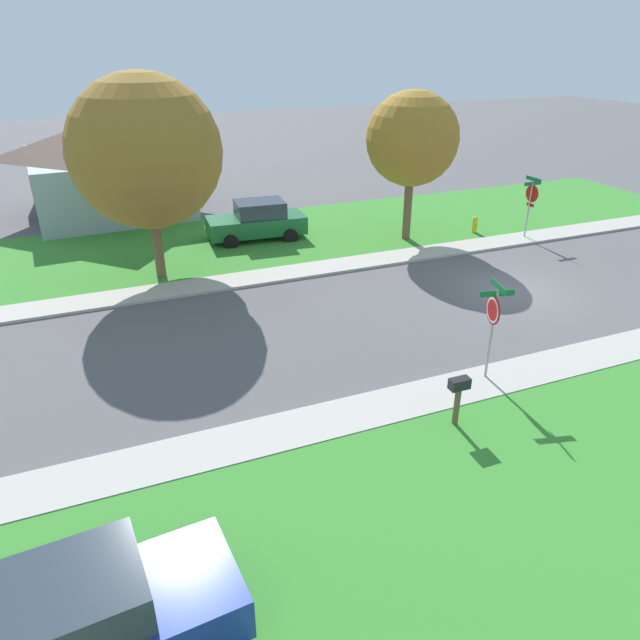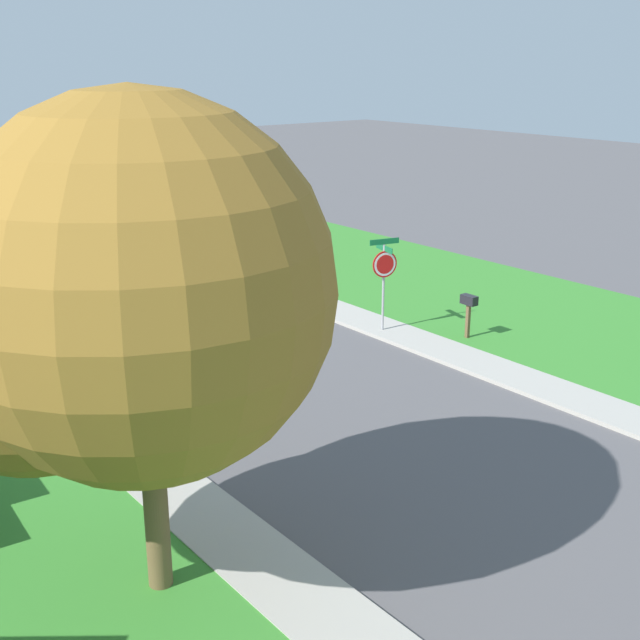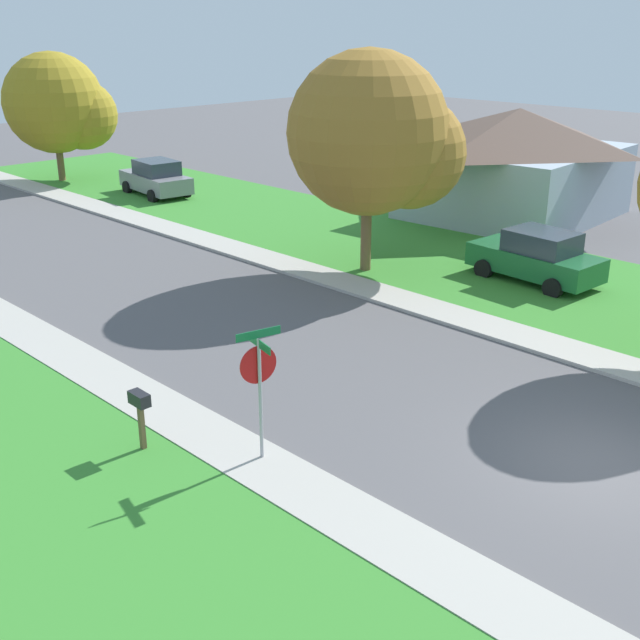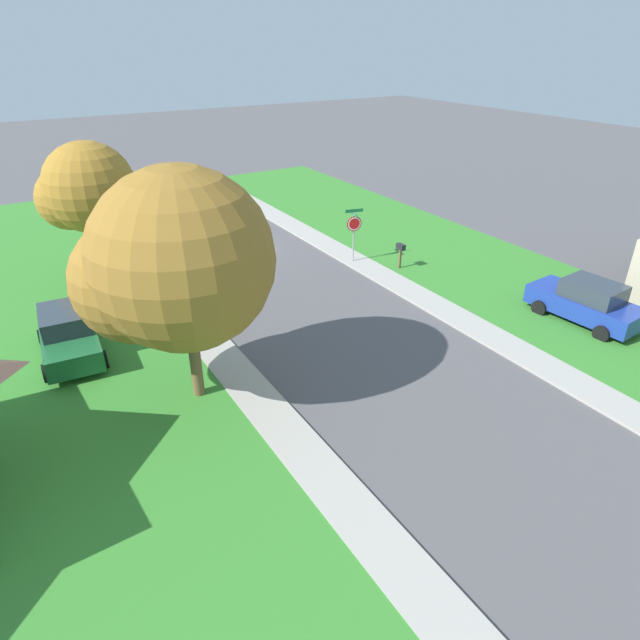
# 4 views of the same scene
# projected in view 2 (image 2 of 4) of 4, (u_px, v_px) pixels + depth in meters

# --- Properties ---
(ground_plane) EXTENTS (120.00, 120.00, 0.00)m
(ground_plane) POSITION_uv_depth(u_px,v_px,m) (166.00, 323.00, 24.70)
(ground_plane) COLOR #565456
(sidewalk_east) EXTENTS (1.40, 56.00, 0.10)m
(sidewalk_east) POSITION_uv_depth(u_px,v_px,m) (259.00, 562.00, 12.92)
(sidewalk_east) COLOR #ADA89E
(sidewalk_east) RESTS_ON ground
(sidewalk_west) EXTENTS (1.40, 56.00, 0.10)m
(sidewalk_west) POSITION_uv_depth(u_px,v_px,m) (609.00, 411.00, 18.42)
(sidewalk_west) COLOR #ADA89E
(sidewalk_west) RESTS_ON ground
(stop_sign_far_corner) EXTENTS (0.90, 0.90, 2.77)m
(stop_sign_far_corner) POSITION_uv_depth(u_px,v_px,m) (384.00, 270.00, 23.22)
(stop_sign_far_corner) COLOR #9E9EA3
(stop_sign_far_corner) RESTS_ON ground
(tree_across_left) EXTENTS (5.69, 5.29, 7.32)m
(tree_across_left) POSITION_uv_depth(u_px,v_px,m) (114.00, 302.00, 10.99)
(tree_across_left) COLOR brown
(tree_across_left) RESTS_ON ground
(mailbox) EXTENTS (0.24, 0.48, 1.31)m
(mailbox) POSITION_uv_depth(u_px,v_px,m) (469.00, 306.00, 22.90)
(mailbox) COLOR brown
(mailbox) RESTS_ON ground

